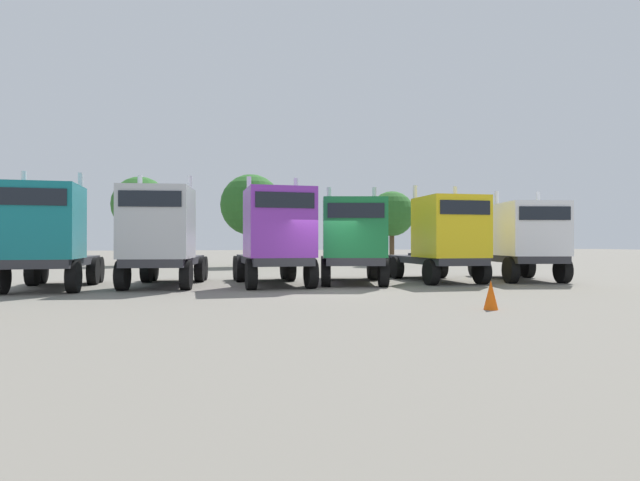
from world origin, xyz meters
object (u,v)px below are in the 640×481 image
at_px(traffic_cone_near, 491,295).
at_px(semi_truck_green, 353,240).
at_px(semi_truck_white, 525,240).
at_px(semi_truck_silver, 161,236).
at_px(semi_truck_purple, 276,236).
at_px(semi_truck_yellow, 444,238).
at_px(semi_truck_teal, 47,236).

bearing_deg(traffic_cone_near, semi_truck_green, 97.53).
distance_m(semi_truck_green, semi_truck_white, 7.83).
bearing_deg(semi_truck_silver, semi_truck_white, 95.77).
distance_m(semi_truck_silver, traffic_cone_near, 12.20).
relative_size(semi_truck_green, traffic_cone_near, 8.28).
bearing_deg(semi_truck_purple, semi_truck_yellow, 91.05).
bearing_deg(semi_truck_silver, semi_truck_teal, -76.81).
xyz_separation_m(semi_truck_silver, semi_truck_white, (15.27, -0.44, -0.14)).
relative_size(semi_truck_teal, semi_truck_silver, 0.93).
xyz_separation_m(semi_truck_silver, semi_truck_green, (7.44, -0.30, -0.15)).
bearing_deg(traffic_cone_near, semi_truck_teal, 146.49).
bearing_deg(semi_truck_white, semi_truck_teal, -78.88).
relative_size(semi_truck_green, semi_truck_yellow, 0.99).
bearing_deg(semi_truck_purple, semi_truck_green, 92.80).
height_order(semi_truck_teal, semi_truck_silver, semi_truck_silver).
relative_size(semi_truck_purple, semi_truck_white, 1.05).
xyz_separation_m(semi_truck_yellow, semi_truck_white, (3.78, -0.20, -0.08)).
distance_m(semi_truck_teal, semi_truck_white, 19.10).
height_order(semi_truck_silver, semi_truck_yellow, semi_truck_silver).
relative_size(semi_truck_teal, semi_truck_yellow, 0.94).
bearing_deg(semi_truck_white, semi_truck_green, -79.72).
bearing_deg(semi_truck_purple, semi_truck_silver, -98.23).
bearing_deg(semi_truck_green, semi_truck_teal, -76.27).
xyz_separation_m(semi_truck_purple, traffic_cone_near, (4.26, -8.05, -1.58)).
xyz_separation_m(semi_truck_white, traffic_cone_near, (-6.73, -8.13, -1.43)).
height_order(semi_truck_purple, semi_truck_green, semi_truck_purple).
xyz_separation_m(semi_truck_silver, traffic_cone_near, (8.54, -8.57, -1.57)).
relative_size(semi_truck_purple, semi_truck_yellow, 1.02).
bearing_deg(semi_truck_purple, traffic_cone_near, 26.65).
distance_m(semi_truck_teal, semi_truck_silver, 3.84).
bearing_deg(semi_truck_green, semi_truck_white, 102.31).
xyz_separation_m(semi_truck_yellow, traffic_cone_near, (-2.95, -8.33, -1.51)).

